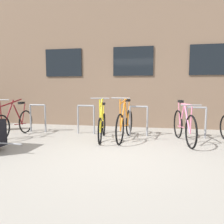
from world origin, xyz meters
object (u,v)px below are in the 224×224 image
at_px(bicycle_yellow, 102,125).
at_px(bicycle_maroon, 14,123).
at_px(bicycle_pink, 184,126).
at_px(bicycle_orange, 125,124).

xyz_separation_m(bicycle_yellow, bicycle_maroon, (-2.41, -0.13, 0.01)).
distance_m(bicycle_yellow, bicycle_pink, 2.02).
height_order(bicycle_orange, bicycle_maroon, bicycle_orange).
relative_size(bicycle_orange, bicycle_pink, 1.00).
bearing_deg(bicycle_yellow, bicycle_maroon, -177.02).
distance_m(bicycle_yellow, bicycle_maroon, 2.42).
distance_m(bicycle_orange, bicycle_yellow, 0.59).
xyz_separation_m(bicycle_maroon, bicycle_pink, (4.44, 0.18, 0.03)).
relative_size(bicycle_orange, bicycle_maroon, 1.02).
relative_size(bicycle_orange, bicycle_yellow, 1.12).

